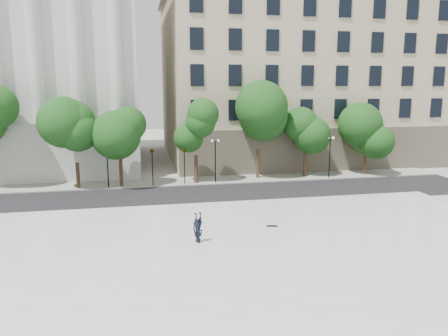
% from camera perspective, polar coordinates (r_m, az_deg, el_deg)
% --- Properties ---
extents(ground, '(160.00, 160.00, 0.00)m').
position_cam_1_polar(ground, '(21.77, -4.42, -15.65)').
color(ground, '#B3B1A9').
rests_on(ground, ground).
extents(plaza, '(44.00, 22.00, 0.45)m').
position_cam_1_polar(plaza, '(24.39, -5.29, -12.08)').
color(plaza, white).
rests_on(plaza, ground).
extents(street, '(60.00, 8.00, 0.02)m').
position_cam_1_polar(street, '(38.67, -7.65, -3.82)').
color(street, black).
rests_on(street, ground).
extents(far_sidewalk, '(60.00, 4.00, 0.12)m').
position_cam_1_polar(far_sidewalk, '(44.49, -8.16, -1.85)').
color(far_sidewalk, '#9E9A92').
rests_on(far_sidewalk, ground).
extents(building_west, '(31.50, 27.65, 25.60)m').
position_cam_1_polar(building_west, '(59.90, -26.24, 12.74)').
color(building_west, silver).
rests_on(building_west, ground).
extents(building_east, '(36.00, 26.15, 23.00)m').
position_cam_1_polar(building_east, '(62.40, 9.80, 11.94)').
color(building_east, '#B8AB8C').
rests_on(building_east, ground).
extents(traffic_light_west, '(0.71, 1.98, 4.28)m').
position_cam_1_polar(traffic_light_west, '(42.12, -9.40, 2.55)').
color(traffic_light_west, black).
rests_on(traffic_light_west, ground).
extents(traffic_light_east, '(0.89, 1.54, 4.12)m').
position_cam_1_polar(traffic_light_east, '(42.35, -5.22, 2.45)').
color(traffic_light_east, black).
rests_on(traffic_light_east, ground).
extents(person_lying, '(1.42, 1.95, 0.50)m').
position_cam_1_polar(person_lying, '(26.37, -3.40, -9.16)').
color(person_lying, black).
rests_on(person_lying, plaza).
extents(skateboard, '(0.76, 0.36, 0.08)m').
position_cam_1_polar(skateboard, '(29.38, 6.27, -7.54)').
color(skateboard, black).
rests_on(skateboard, plaza).
extents(street_trees, '(46.89, 5.46, 8.11)m').
position_cam_1_polar(street_trees, '(43.33, -5.23, 4.81)').
color(street_trees, '#382619').
rests_on(street_trees, ground).
extents(lamp_posts, '(36.32, 0.28, 4.48)m').
position_cam_1_polar(lamp_posts, '(42.58, -7.93, 1.59)').
color(lamp_posts, black).
rests_on(lamp_posts, ground).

